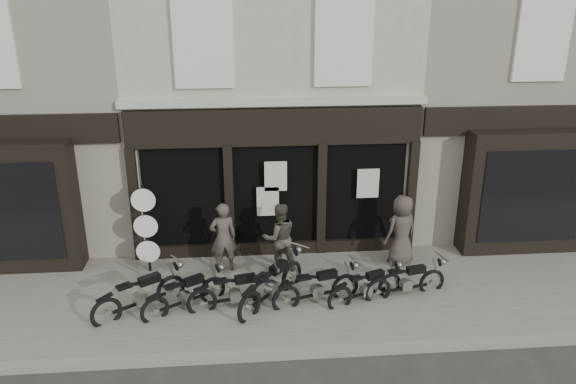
{
  "coord_description": "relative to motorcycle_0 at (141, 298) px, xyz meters",
  "views": [
    {
      "loc": [
        -0.78,
        -10.13,
        6.65
      ],
      "look_at": [
        0.2,
        1.6,
        2.28
      ],
      "focal_mm": 35.0,
      "sensor_mm": 36.0,
      "label": 1
    }
  ],
  "objects": [
    {
      "name": "man_centre",
      "position": [
        3.06,
        1.55,
        0.57
      ],
      "size": [
        0.95,
        0.8,
        1.72
      ],
      "primitive_type": "imported",
      "rotation": [
        0.0,
        0.0,
        3.34
      ],
      "color": "#423E35",
      "rests_on": "pavement"
    },
    {
      "name": "motorcycle_1",
      "position": [
        0.94,
        -0.01,
        -0.03
      ],
      "size": [
        1.79,
        1.29,
        0.96
      ],
      "rotation": [
        0.0,
        0.0,
        0.56
      ],
      "color": "black",
      "rests_on": "ground"
    },
    {
      "name": "motorcycle_2",
      "position": [
        2.0,
        0.0,
        -0.02
      ],
      "size": [
        2.03,
        0.76,
        0.99
      ],
      "rotation": [
        0.0,
        0.0,
        0.23
      ],
      "color": "black",
      "rests_on": "ground"
    },
    {
      "name": "neighbour_right",
      "position": [
        9.38,
        5.44,
        3.63
      ],
      "size": [
        5.6,
        6.73,
        8.34
      ],
      "color": "gray",
      "rests_on": "ground"
    },
    {
      "name": "man_left",
      "position": [
        1.72,
        1.64,
        0.58
      ],
      "size": [
        0.71,
        0.54,
        1.74
      ],
      "primitive_type": "imported",
      "rotation": [
        0.0,
        0.0,
        3.35
      ],
      "color": "#444037",
      "rests_on": "pavement"
    },
    {
      "name": "neighbour_left",
      "position": [
        -3.32,
        5.44,
        3.63
      ],
      "size": [
        5.6,
        6.73,
        8.34
      ],
      "color": "gray",
      "rests_on": "ground"
    },
    {
      "name": "ground_plane",
      "position": [
        3.03,
        -0.45,
        -0.41
      ],
      "size": [
        90.0,
        90.0,
        0.0
      ],
      "primitive_type": "plane",
      "color": "#2D2B28",
      "rests_on": "ground"
    },
    {
      "name": "kerb",
      "position": [
        3.03,
        -1.7,
        -0.35
      ],
      "size": [
        30.0,
        0.25,
        0.13
      ],
      "primitive_type": "cube",
      "color": "gray",
      "rests_on": "ground_plane"
    },
    {
      "name": "motorcycle_5",
      "position": [
        4.87,
        0.02,
        -0.05
      ],
      "size": [
        1.81,
        0.95,
        0.91
      ],
      "rotation": [
        0.0,
        0.0,
        0.38
      ],
      "color": "black",
      "rests_on": "ground"
    },
    {
      "name": "motorcycle_6",
      "position": [
        5.8,
        0.16,
        -0.04
      ],
      "size": [
        1.95,
        0.71,
        0.94
      ],
      "rotation": [
        0.0,
        0.0,
        0.22
      ],
      "color": "black",
      "rests_on": "ground"
    },
    {
      "name": "motorcycle_0",
      "position": [
        0.0,
        0.0,
        0.0
      ],
      "size": [
        1.88,
        1.45,
        1.03
      ],
      "rotation": [
        0.0,
        0.0,
        0.61
      ],
      "color": "black",
      "rests_on": "ground"
    },
    {
      "name": "advert_sign_post",
      "position": [
        -0.07,
        1.73,
        0.72
      ],
      "size": [
        0.57,
        0.36,
        2.33
      ],
      "rotation": [
        0.0,
        0.0,
        -0.02
      ],
      "color": "black",
      "rests_on": "ground"
    },
    {
      "name": "man_right",
      "position": [
        6.06,
        1.64,
        0.6
      ],
      "size": [
        1.03,
        0.87,
        1.78
      ],
      "primitive_type": "imported",
      "rotation": [
        0.0,
        0.0,
        3.56
      ],
      "color": "#423A37",
      "rests_on": "pavement"
    },
    {
      "name": "motorcycle_3",
      "position": [
        2.8,
        0.15,
        0.03
      ],
      "size": [
        1.67,
        1.94,
        1.11
      ],
      "rotation": [
        0.0,
        0.0,
        0.89
      ],
      "color": "black",
      "rests_on": "ground"
    },
    {
      "name": "pavement",
      "position": [
        3.03,
        0.45,
        -0.35
      ],
      "size": [
        30.0,
        4.2,
        0.12
      ],
      "primitive_type": "cube",
      "color": "#68625B",
      "rests_on": "ground_plane"
    },
    {
      "name": "central_building",
      "position": [
        3.03,
        5.5,
        3.67
      ],
      "size": [
        7.3,
        6.22,
        8.34
      ],
      "color": "beige",
      "rests_on": "ground"
    },
    {
      "name": "motorcycle_4",
      "position": [
        3.78,
        0.02,
        -0.02
      ],
      "size": [
        2.0,
        0.86,
        0.98
      ],
      "rotation": [
        0.0,
        0.0,
        0.29
      ],
      "color": "black",
      "rests_on": "ground"
    }
  ]
}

